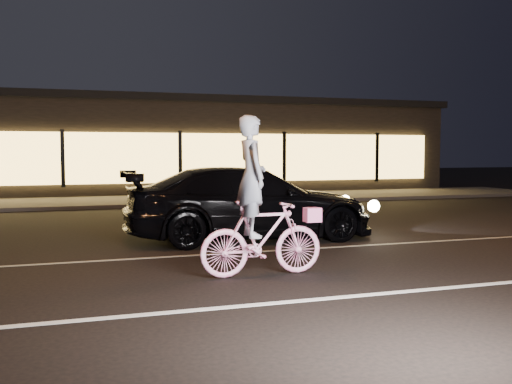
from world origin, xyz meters
name	(u,v)px	position (x,y,z in m)	size (l,w,h in m)	color
ground	(353,270)	(0.00, 0.00, 0.00)	(90.00, 90.00, 0.00)	black
lane_stripe_near	(406,291)	(0.00, -1.50, 0.00)	(60.00, 0.12, 0.01)	silver
lane_stripe_far	(304,249)	(0.00, 2.00, 0.00)	(60.00, 0.10, 0.01)	gray
sidewalk	(190,199)	(0.00, 13.00, 0.06)	(30.00, 4.00, 0.12)	#383533
storefront	(164,145)	(0.00, 18.97, 2.15)	(25.40, 8.42, 4.20)	black
cyclist	(259,220)	(-1.57, 0.03, 0.86)	(1.92, 0.66, 2.42)	#FF3D95
sedan	(250,203)	(-0.62, 3.50, 0.77)	(5.40, 2.31, 1.55)	black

